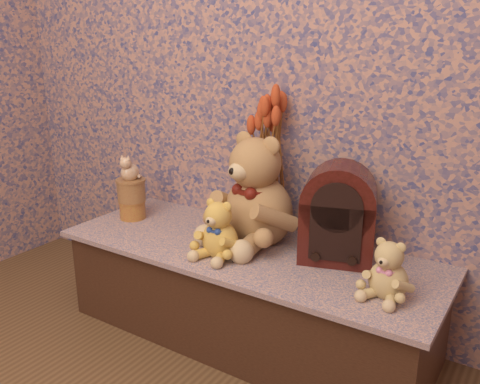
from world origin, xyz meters
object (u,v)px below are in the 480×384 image
Objects in this scene: teddy_medium at (220,226)px; teddy_large at (259,184)px; cat_figurine at (130,167)px; cathedral_radio at (338,213)px; ceramic_vase at (268,210)px; teddy_small at (390,266)px; biscuit_tin_lower at (133,209)px.

teddy_large is at bearing 79.04° from teddy_medium.
cathedral_radio is at bearing -5.64° from cat_figurine.
ceramic_vase is 1.66× the size of cat_figurine.
cathedral_radio reaches higher than teddy_medium.
cat_figurine is (-0.60, -0.18, 0.14)m from ceramic_vase.
teddy_large is 1.29× the size of cathedral_radio.
ceramic_vase is (-0.01, 0.09, -0.13)m from teddy_large.
teddy_medium is at bearing -168.37° from teddy_small.
cat_figurine is (-0.60, -0.09, 0.01)m from teddy_large.
teddy_small is at bearing 3.24° from teddy_medium.
teddy_large reaches higher than cat_figurine.
teddy_small is at bearing -52.74° from cathedral_radio.
cathedral_radio is 1.80× the size of ceramic_vase.
teddy_medium is at bearing -96.53° from ceramic_vase.
teddy_medium is at bearing -86.68° from teddy_large.
teddy_small is (0.62, 0.03, -0.01)m from teddy_medium.
cathedral_radio reaches higher than cat_figurine.
teddy_small is 0.31m from cathedral_radio.
teddy_large reaches higher than teddy_medium.
cathedral_radio is 0.36m from ceramic_vase.
teddy_large is 1.98× the size of teddy_medium.
cathedral_radio is 0.94m from cat_figurine.
teddy_medium reaches higher than biscuit_tin_lower.
biscuit_tin_lower is 0.95× the size of cat_figurine.
teddy_large is 0.62m from teddy_small.
teddy_small reaches higher than biscuit_tin_lower.
biscuit_tin_lower is 0.20m from cat_figurine.
biscuit_tin_lower is at bearing -156.83° from teddy_large.
teddy_small is at bearing -15.12° from cat_figurine.
teddy_large is 0.61m from cat_figurine.
teddy_medium is 2.04× the size of biscuit_tin_lower.
biscuit_tin_lower is (-0.60, -0.09, -0.19)m from teddy_large.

